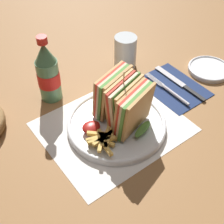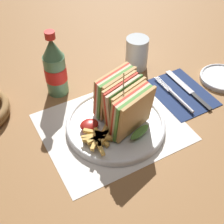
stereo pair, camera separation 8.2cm
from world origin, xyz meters
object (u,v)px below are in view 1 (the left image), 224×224
fork (171,92)px  plate_main (117,124)px  glass_near (125,52)px  club_sandwich (124,102)px  side_saucer (209,69)px  knife (180,83)px  coke_bottle_near (48,73)px

fork → plate_main: bearing=-178.1°
fork → glass_near: bearing=95.4°
plate_main → club_sandwich: bearing=5.2°
fork → glass_near: glass_near is taller
side_saucer → knife: bearing=177.0°
plate_main → knife: (0.26, 0.02, -0.00)m
plate_main → club_sandwich: 0.07m
fork → club_sandwich: bearing=-178.4°
fork → glass_near: size_ratio=1.75×
plate_main → club_sandwich: club_sandwich is taller
plate_main → coke_bottle_near: (-0.08, 0.21, 0.08)m
plate_main → club_sandwich: size_ratio=1.47×
club_sandwich → fork: club_sandwich is taller
side_saucer → plate_main: bearing=-177.6°
fork → side_saucer: bearing=2.5°
knife → glass_near: (-0.07, 0.18, 0.05)m
fork → side_saucer: same height
fork → glass_near: (-0.02, 0.20, 0.04)m
plate_main → glass_near: bearing=46.8°
glass_near → club_sandwich: bearing=-129.8°
club_sandwich → coke_bottle_near: size_ratio=0.89×
club_sandwich → side_saucer: size_ratio=1.32×
side_saucer → glass_near: bearing=136.6°
glass_near → coke_bottle_near: bearing=178.5°
fork → coke_bottle_near: bearing=144.7°
plate_main → knife: size_ratio=1.30×
knife → club_sandwich: bearing=-175.2°
plate_main → fork: bearing=2.1°
fork → knife: bearing=16.1°
plate_main → coke_bottle_near: bearing=110.2°
plate_main → glass_near: 0.28m
knife → coke_bottle_near: coke_bottle_near is taller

